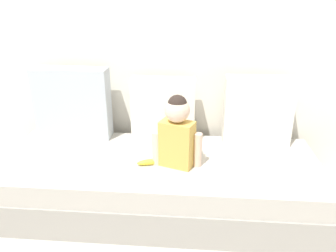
# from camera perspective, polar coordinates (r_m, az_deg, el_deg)

# --- Properties ---
(ground_plane) EXTENTS (12.00, 12.00, 0.00)m
(ground_plane) POSITION_cam_1_polar(r_m,az_deg,el_deg) (2.54, -1.49, -13.15)
(ground_plane) COLOR #B2ADA3
(back_wall) EXTENTS (5.46, 0.10, 2.37)m
(back_wall) POSITION_cam_1_polar(r_m,az_deg,el_deg) (2.65, -0.36, 16.05)
(back_wall) COLOR silver
(back_wall) RESTS_ON ground
(couch) EXTENTS (2.26, 0.88, 0.38)m
(couch) POSITION_cam_1_polar(r_m,az_deg,el_deg) (2.43, -1.54, -9.59)
(couch) COLOR #9C978F
(couch) RESTS_ON ground
(throw_pillow_left) EXTENTS (0.57, 0.16, 0.55)m
(throw_pillow_left) POSITION_cam_1_polar(r_m,az_deg,el_deg) (2.70, -15.84, 3.73)
(throw_pillow_left) COLOR #B2BCC6
(throw_pillow_left) RESTS_ON couch
(throw_pillow_center) EXTENTS (0.48, 0.16, 0.48)m
(throw_pillow_center) POSITION_cam_1_polar(r_m,az_deg,el_deg) (2.55, -0.80, 2.76)
(throw_pillow_center) COLOR silver
(throw_pillow_center) RESTS_ON couch
(throw_pillow_right) EXTENTS (0.49, 0.16, 0.51)m
(throw_pillow_right) POSITION_cam_1_polar(r_m,az_deg,el_deg) (2.58, 14.94, 2.48)
(throw_pillow_right) COLOR silver
(throw_pillow_right) RESTS_ON couch
(toddler) EXTENTS (0.33, 0.19, 0.49)m
(toddler) POSITION_cam_1_polar(r_m,az_deg,el_deg) (2.16, 1.55, -0.88)
(toddler) COLOR gold
(toddler) RESTS_ON couch
(banana) EXTENTS (0.18, 0.10, 0.04)m
(banana) POSITION_cam_1_polar(r_m,az_deg,el_deg) (2.26, -3.16, -6.12)
(banana) COLOR yellow
(banana) RESTS_ON couch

